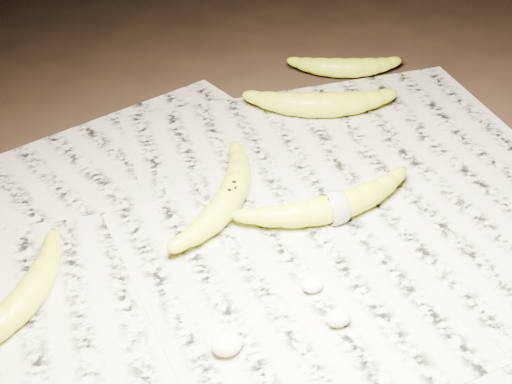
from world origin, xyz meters
name	(u,v)px	position (x,y,z in m)	size (l,w,h in m)	color
ground	(282,234)	(0.00, 0.00, 0.00)	(3.00, 3.00, 0.00)	black
newspaper_patch	(249,228)	(-0.03, 0.02, 0.00)	(0.90, 0.70, 0.01)	#A29E8A
banana_left_b	(25,296)	(-0.30, 0.00, 0.03)	(0.17, 0.05, 0.03)	#B9CD19
banana_center	(230,194)	(-0.04, 0.07, 0.03)	(0.20, 0.06, 0.04)	#B9CD19
banana_taped	(335,205)	(0.07, -0.01, 0.03)	(0.21, 0.06, 0.04)	#B9CD19
banana_upper_a	(321,103)	(0.18, 0.22, 0.03)	(0.20, 0.06, 0.04)	#B9CD19
banana_upper_b	(345,66)	(0.28, 0.31, 0.02)	(0.16, 0.05, 0.03)	#B9CD19
measuring_tape	(335,205)	(0.07, -0.01, 0.03)	(0.04, 0.04, 0.00)	white
flesh_chunk_a	(227,342)	(-0.14, -0.14, 0.02)	(0.03, 0.03, 0.02)	beige
flesh_chunk_b	(339,315)	(-0.02, -0.16, 0.02)	(0.03, 0.02, 0.02)	beige
flesh_chunk_c	(313,282)	(-0.02, -0.10, 0.02)	(0.02, 0.02, 0.01)	beige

